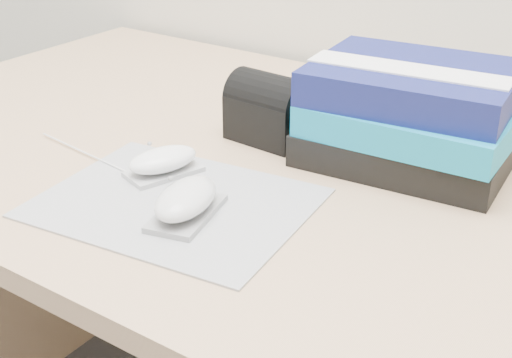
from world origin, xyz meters
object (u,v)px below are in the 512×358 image
Objects in this scene: mouse_rear at (163,162)px; book_stack at (412,114)px; mouse_front at (186,201)px; pouch at (270,109)px; desk at (357,297)px.

mouse_rear is 0.38× the size of book_stack.
mouse_rear is at bearing 144.13° from mouse_front.
mouse_rear is at bearing -135.98° from book_stack.
mouse_front is 0.26m from pouch.
mouse_rear reaches higher than desk.
mouse_rear is 0.34m from book_stack.
mouse_rear is 0.92× the size of pouch.
pouch is at bearing 101.45° from mouse_front.
desk is 0.38m from mouse_rear.
mouse_front reaches higher than mouse_rear.
pouch is (-0.05, 0.25, 0.03)m from mouse_front.
book_stack reaches higher than pouch.
mouse_front is (0.10, -0.07, 0.00)m from mouse_rear.
book_stack reaches higher than mouse_rear.
desk is at bearing 7.82° from pouch.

